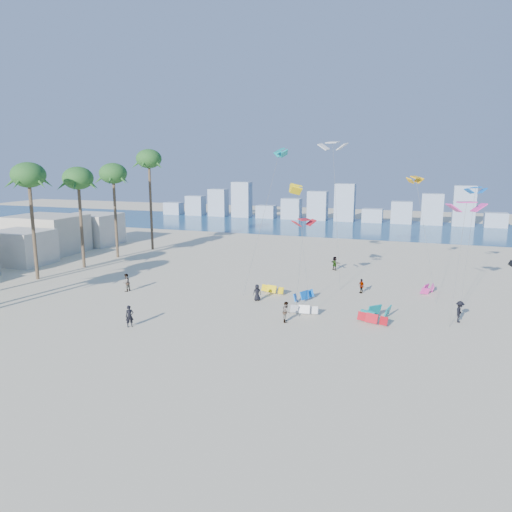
% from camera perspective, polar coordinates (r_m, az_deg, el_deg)
% --- Properties ---
extents(ground, '(220.00, 220.00, 0.00)m').
position_cam_1_polar(ground, '(35.63, -13.34, -11.64)').
color(ground, beige).
rests_on(ground, ground).
extents(ocean, '(220.00, 220.00, 0.00)m').
position_cam_1_polar(ocean, '(102.06, 8.71, 3.47)').
color(ocean, navy).
rests_on(ocean, ground).
extents(kitesurfer_near, '(0.79, 0.77, 1.83)m').
position_cam_1_polar(kitesurfer_near, '(41.80, -14.68, -6.89)').
color(kitesurfer_near, black).
rests_on(kitesurfer_near, ground).
extents(kitesurfer_mid, '(0.89, 1.02, 1.79)m').
position_cam_1_polar(kitesurfer_mid, '(41.77, 3.59, -6.58)').
color(kitesurfer_mid, gray).
rests_on(kitesurfer_mid, ground).
extents(kitesurfers_far, '(39.22, 18.40, 1.90)m').
position_cam_1_polar(kitesurfers_far, '(50.57, 7.84, -3.48)').
color(kitesurfers_far, black).
rests_on(kitesurfers_far, ground).
extents(grounded_kites, '(17.55, 14.48, 1.06)m').
position_cam_1_polar(grounded_kites, '(46.33, 10.44, -5.50)').
color(grounded_kites, silver).
rests_on(grounded_kites, ground).
extents(flying_kites, '(26.54, 15.75, 16.23)m').
position_cam_1_polar(flying_kites, '(49.08, 12.88, 8.63)').
color(flying_kites, red).
rests_on(flying_kites, ground).
extents(palm_row, '(7.14, 44.80, 15.25)m').
position_cam_1_polar(palm_row, '(59.69, -24.06, 7.97)').
color(palm_row, brown).
rests_on(palm_row, ground).
extents(beachfront_buildings, '(11.50, 43.00, 6.00)m').
position_cam_1_polar(beachfront_buildings, '(71.63, -27.54, 1.16)').
color(beachfront_buildings, beige).
rests_on(beachfront_buildings, ground).
extents(distant_skyline, '(85.00, 3.00, 8.40)m').
position_cam_1_polar(distant_skyline, '(111.69, 9.09, 5.72)').
color(distant_skyline, '#9EADBF').
rests_on(distant_skyline, ground).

